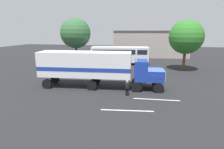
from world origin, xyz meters
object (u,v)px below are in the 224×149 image
at_px(person_bystander, 127,87).
at_px(semi_truck, 95,66).
at_px(tree_center, 186,37).
at_px(parked_bus, 120,54).
at_px(tree_left, 76,33).
at_px(parked_car, 74,67).

bearing_deg(person_bystander, semi_truck, 152.78).
bearing_deg(person_bystander, tree_center, 61.74).
distance_m(parked_bus, tree_center, 12.39).
bearing_deg(tree_left, tree_center, -11.30).
xyz_separation_m(semi_truck, parked_bus, (0.28, 15.62, -0.46)).
relative_size(semi_truck, parked_car, 3.07).
height_order(parked_bus, tree_left, tree_left).
xyz_separation_m(semi_truck, tree_left, (-9.03, 16.18, 3.45)).
height_order(person_bystander, parked_bus, parked_bus).
xyz_separation_m(parked_bus, tree_center, (11.36, -3.57, 3.40)).
distance_m(person_bystander, tree_left, 23.02).
bearing_deg(parked_car, tree_center, 14.76).
relative_size(semi_truck, person_bystander, 8.79).
xyz_separation_m(parked_bus, tree_left, (-9.31, 0.56, 3.90)).
bearing_deg(person_bystander, tree_left, 125.59).
xyz_separation_m(parked_car, tree_center, (17.41, 4.59, 4.66)).
distance_m(tree_left, tree_center, 21.08).
distance_m(person_bystander, tree_center, 16.68).
distance_m(parked_car, tree_center, 18.59).
bearing_deg(tree_left, parked_bus, -3.43).
distance_m(parked_bus, tree_left, 10.11).
bearing_deg(semi_truck, tree_center, 45.99).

